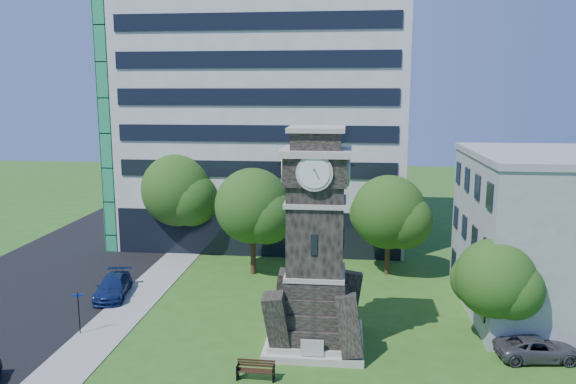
# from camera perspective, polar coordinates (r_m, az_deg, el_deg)

# --- Properties ---
(ground) EXTENTS (160.00, 160.00, 0.00)m
(ground) POSITION_cam_1_polar(r_m,az_deg,el_deg) (31.43, -3.20, -16.41)
(ground) COLOR #315919
(ground) RESTS_ON ground
(sidewalk) EXTENTS (3.00, 70.00, 0.06)m
(sidewalk) POSITION_cam_1_polar(r_m,az_deg,el_deg) (38.31, -16.41, -11.73)
(sidewalk) COLOR gray
(sidewalk) RESTS_ON ground
(clock_tower) EXTENTS (5.40, 5.40, 12.22)m
(clock_tower) POSITION_cam_1_polar(r_m,az_deg,el_deg) (31.03, 2.81, -6.26)
(clock_tower) COLOR beige
(clock_tower) RESTS_ON ground
(office_tall) EXTENTS (26.20, 15.11, 28.60)m
(office_tall) POSITION_cam_1_polar(r_m,az_deg,el_deg) (54.12, -2.27, 10.37)
(office_tall) COLOR silver
(office_tall) RESTS_ON ground
(car_street_north) EXTENTS (2.85, 5.16, 1.41)m
(car_street_north) POSITION_cam_1_polar(r_m,az_deg,el_deg) (41.26, -17.34, -9.17)
(car_street_north) COLOR navy
(car_street_north) RESTS_ON ground
(car_east_lot) EXTENTS (4.59, 2.50, 1.22)m
(car_east_lot) POSITION_cam_1_polar(r_m,az_deg,el_deg) (33.65, 24.03, -14.31)
(car_east_lot) COLOR #4A4A4F
(car_east_lot) RESTS_ON ground
(park_bench) EXTENTS (1.91, 0.51, 0.99)m
(park_bench) POSITION_cam_1_polar(r_m,az_deg,el_deg) (29.12, -3.29, -17.54)
(park_bench) COLOR black
(park_bench) RESTS_ON ground
(street_sign) EXTENTS (0.61, 0.06, 2.54)m
(street_sign) POSITION_cam_1_polar(r_m,az_deg,el_deg) (35.55, -20.50, -11.02)
(street_sign) COLOR black
(street_sign) RESTS_ON ground
(tree_nw) EXTENTS (7.04, 6.40, 8.83)m
(tree_nw) POSITION_cam_1_polar(r_m,az_deg,el_deg) (49.74, -10.97, -0.01)
(tree_nw) COLOR #332114
(tree_nw) RESTS_ON ground
(tree_nc) EXTENTS (6.39, 5.81, 8.33)m
(tree_nc) POSITION_cam_1_polar(r_m,az_deg,el_deg) (43.08, -3.51, -1.68)
(tree_nc) COLOR #332114
(tree_nc) RESTS_ON ground
(tree_ne) EXTENTS (6.25, 5.68, 7.79)m
(tree_ne) POSITION_cam_1_polar(r_m,az_deg,el_deg) (43.70, 10.29, -2.27)
(tree_ne) COLOR #332114
(tree_ne) RESTS_ON ground
(tree_east) EXTENTS (4.78, 4.35, 6.19)m
(tree_east) POSITION_cam_1_polar(r_m,az_deg,el_deg) (33.00, 20.36, -8.49)
(tree_east) COLOR #332114
(tree_east) RESTS_ON ground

